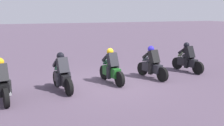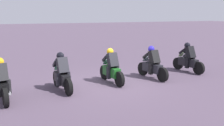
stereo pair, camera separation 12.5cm
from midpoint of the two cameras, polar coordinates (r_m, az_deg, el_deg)
The scene contains 6 objects.
ground_plane at distance 11.20m, azimuth 0.21°, elevation -4.53°, with size 120.00×120.00×0.00m, color #534355.
rider_lane_a at distance 13.80m, azimuth 16.74°, elevation 0.66°, with size 2.04×0.61×1.51m.
rider_lane_b at distance 12.07m, azimuth 9.23°, elevation -0.47°, with size 2.03×0.61×1.51m.
rider_lane_c at distance 11.16m, azimuth 0.22°, elevation -1.28°, with size 2.04×0.58×1.51m.
rider_lane_d at distance 10.25m, azimuth -10.62°, elevation -2.62°, with size 2.04×0.59×1.51m.
rider_lane_e at distance 9.66m, azimuth -22.81°, elevation -4.17°, with size 2.04×0.60×1.51m.
Camera 2 is at (-10.03, 3.92, 3.05)m, focal length 41.42 mm.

